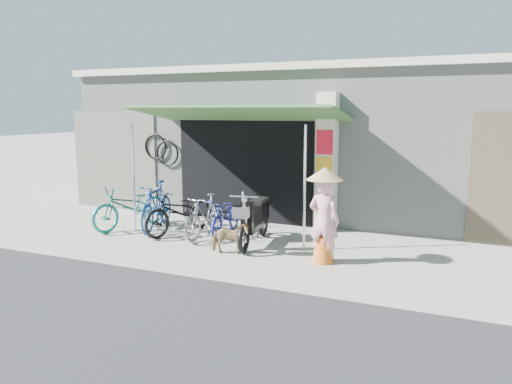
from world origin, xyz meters
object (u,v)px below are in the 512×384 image
at_px(bike_blue, 157,206).
at_px(bike_teal, 131,206).
at_px(bike_silver, 205,216).
at_px(bike_navy, 226,217).
at_px(nun, 324,216).
at_px(bike_black, 180,211).
at_px(moped, 255,219).
at_px(street_dog, 230,238).

bearing_deg(bike_blue, bike_teal, 178.36).
distance_m(bike_silver, bike_navy, 0.48).
height_order(bike_teal, bike_silver, bike_teal).
bearing_deg(nun, bike_blue, -5.97).
relative_size(bike_black, moped, 0.98).
height_order(bike_silver, bike_navy, bike_silver).
xyz_separation_m(bike_blue, street_dog, (2.33, -1.06, -0.24)).
bearing_deg(bike_black, nun, 3.15).
xyz_separation_m(bike_teal, nun, (4.65, -0.73, 0.33)).
distance_m(bike_black, bike_silver, 0.68).
distance_m(street_dog, moped, 0.89).
height_order(bike_blue, moped, moped).
bearing_deg(bike_teal, street_dog, -0.06).
relative_size(bike_blue, moped, 0.93).
bearing_deg(street_dog, bike_black, 38.23).
distance_m(bike_blue, bike_silver, 1.35).
bearing_deg(nun, bike_navy, -17.41).
bearing_deg(bike_blue, street_dog, -38.23).
distance_m(bike_teal, bike_blue, 0.62).
relative_size(bike_blue, bike_black, 0.95).
bearing_deg(moped, street_dog, -105.71).
relative_size(bike_navy, nun, 0.90).
bearing_deg(bike_blue, bike_black, -22.08).
xyz_separation_m(street_dog, nun, (1.72, 0.19, 0.54)).
bearing_deg(bike_blue, nun, -25.84).
height_order(street_dog, nun, nun).
distance_m(bike_navy, street_dog, 1.44).
distance_m(bike_teal, bike_navy, 2.25).
xyz_separation_m(bike_blue, nun, (4.05, -0.86, 0.30)).
relative_size(bike_silver, moped, 0.80).
height_order(bike_teal, nun, nun).
bearing_deg(bike_teal, bike_silver, 15.66).
relative_size(bike_black, nun, 1.12).
xyz_separation_m(bike_black, street_dog, (1.66, -0.96, -0.19)).
xyz_separation_m(bike_navy, street_dog, (0.70, -1.25, -0.10)).
height_order(bike_black, street_dog, bike_black).
distance_m(bike_silver, moped, 1.12).
relative_size(bike_blue, street_dog, 2.52).
bearing_deg(bike_black, bike_navy, 32.58).
height_order(bike_black, bike_silver, bike_black).
distance_m(bike_teal, bike_black, 1.27).
relative_size(bike_black, street_dog, 2.64).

